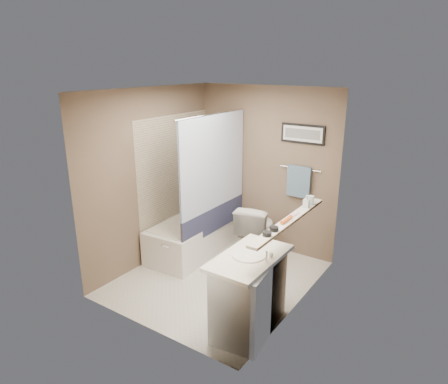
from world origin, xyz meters
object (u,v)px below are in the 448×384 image
Objects in this scene: bathtub at (193,236)px; glass_jar at (311,200)px; candle_bowl_near at (267,234)px; soap_bottle at (306,201)px; candle_bowl_far at (274,229)px; vanity at (249,294)px; toilet at (257,230)px; hair_brush_front at (286,220)px.

glass_jar is at bearing -4.20° from bathtub.
bathtub is 2.28m from candle_bowl_near.
soap_bottle is (1.79, -0.16, 0.94)m from bathtub.
bathtub is at bearing 151.73° from candle_bowl_far.
vanity reaches higher than bathtub.
soap_bottle is at bearing 90.00° from candle_bowl_near.
glass_jar is at bearing 90.00° from candle_bowl_far.
candle_bowl_far reaches higher than vanity.
toilet is 1.69m from vanity.
candle_bowl_far is at bearing -31.62° from bathtub.
glass_jar is (0.94, -0.44, 0.76)m from toilet.
glass_jar is (0.19, 1.07, 0.77)m from vanity.
glass_jar is at bearing 73.11° from vanity.
glass_jar is at bearing 90.00° from hair_brush_front.
soap_bottle reaches higher than toilet.
candle_bowl_far is (0.19, 0.13, 0.73)m from vanity.
candle_bowl_far reaches higher than bathtub.
hair_brush_front is (0.19, 0.42, 0.74)m from vanity.
bathtub is 16.67× the size of candle_bowl_near.
soap_bottle is at bearing -8.33° from bathtub.
bathtub is 16.67× the size of candle_bowl_far.
bathtub is 2.01m from glass_jar.
vanity is 10.00× the size of candle_bowl_near.
candle_bowl_near is 0.41× the size of hair_brush_front.
soap_bottle is at bearing 71.79° from vanity.
glass_jar is (0.00, 0.93, 0.03)m from candle_bowl_far.
glass_jar is (0.00, 0.65, 0.03)m from hair_brush_front.
toilet is at bearing 148.84° from soap_bottle.
toilet is at bearing 22.84° from bathtub.
candle_bowl_near reaches higher than vanity.
toilet is 3.67× the size of hair_brush_front.
vanity is at bearing 176.57° from candle_bowl_near.
candle_bowl_near is 0.14m from candle_bowl_far.
candle_bowl_near reaches higher than toilet.
soap_bottle is (0.00, 0.95, 0.05)m from candle_bowl_near.
vanity is 0.87m from hair_brush_front.
soap_bottle reaches higher than glass_jar.
glass_jar reaches higher than candle_bowl_near.
vanity is (0.76, -1.51, -0.00)m from toilet.
candle_bowl_far is at bearing -90.00° from hair_brush_front.
vanity is (1.60, -1.09, 0.15)m from bathtub.
vanity is at bearing -37.70° from bathtub.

